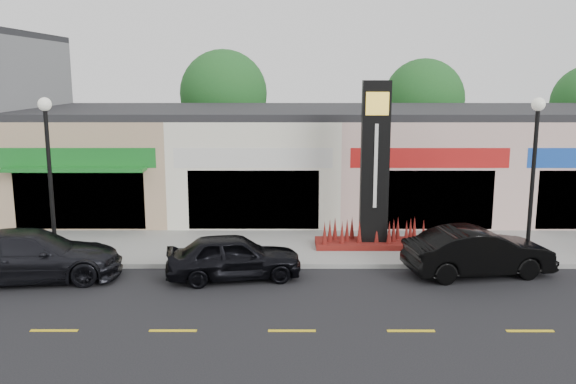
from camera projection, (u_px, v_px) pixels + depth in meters
The scene contains 15 objects.
ground at pixel (291, 290), 18.27m from camera, with size 120.00×120.00×0.00m, color black.
sidewalk at pixel (291, 247), 22.53m from camera, with size 52.00×4.30×0.15m, color gray.
curb at pixel (291, 266), 20.32m from camera, with size 52.00×0.20×0.15m, color gray.
shop_beige at pixel (113, 158), 29.09m from camera, with size 7.00×10.85×4.80m.
shop_cream at pixel (259, 158), 29.08m from camera, with size 7.00×10.01×4.80m.
shop_pink_w at pixel (406, 158), 29.07m from camera, with size 7.00×10.01×4.80m.
shop_pink_e at pixel (552, 159), 29.06m from camera, with size 7.00×10.01×4.80m.
tree_rear_west at pixel (224, 93), 36.43m from camera, with size 5.20×5.20×7.83m.
tree_rear_mid at pixel (424, 99), 36.47m from camera, with size 4.80×4.80×7.29m.
lamp_west_near at pixel (49, 163), 20.08m from camera, with size 0.44×0.44×5.47m.
lamp_east_near at pixel (534, 163), 20.05m from camera, with size 0.44×0.44×5.47m.
pylon_sign at pixel (374, 189), 21.96m from camera, with size 4.20×1.30×6.00m.
car_dark_sedan at pixel (32, 256), 18.99m from camera, with size 5.46×2.22×1.58m, color black.
car_black_sedan at pixel (234, 256), 19.15m from camera, with size 4.23×1.70×1.44m, color black.
car_black_conv at pixel (478, 252), 19.47m from camera, with size 4.68×1.63×1.54m, color black.
Camera 1 is at (-0.07, -17.38, 6.36)m, focal length 38.00 mm.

